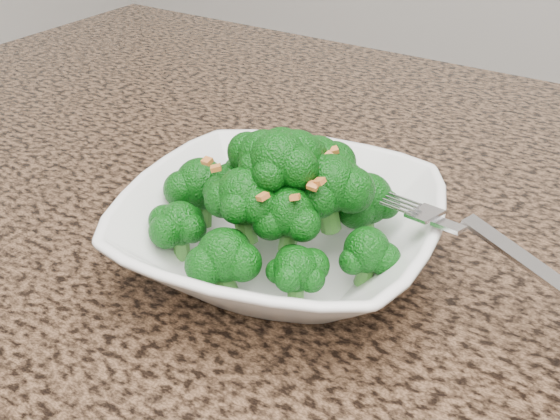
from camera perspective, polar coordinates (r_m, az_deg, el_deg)
The scene contains 5 objects.
granite_counter at distance 0.54m, azimuth 14.75°, elevation -9.12°, with size 1.64×1.04×0.03m, color brown.
bowl at distance 0.55m, azimuth 0.00°, elevation -1.79°, with size 0.25×0.25×0.06m, color white.
broccoli_pile at distance 0.52m, azimuth 0.00°, elevation 4.58°, with size 0.22×0.22×0.07m, color #094E0A, non-canonical shape.
garlic_topping at distance 0.50m, azimuth 0.00°, elevation 8.76°, with size 0.13×0.13×0.01m, color orange, non-canonical shape.
fork at distance 0.50m, azimuth 13.97°, elevation -1.41°, with size 0.19×0.03×0.01m, color silver, non-canonical shape.
Camera 1 is at (0.11, -0.11, 1.22)m, focal length 45.00 mm.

